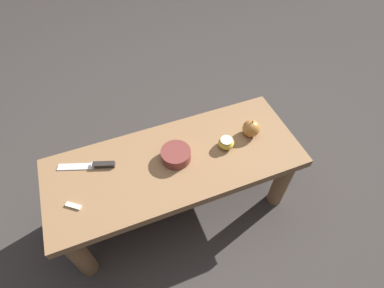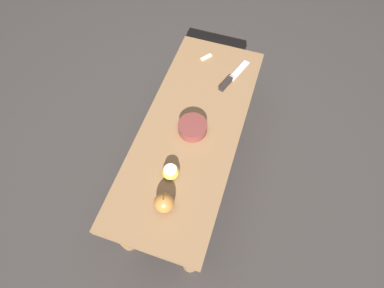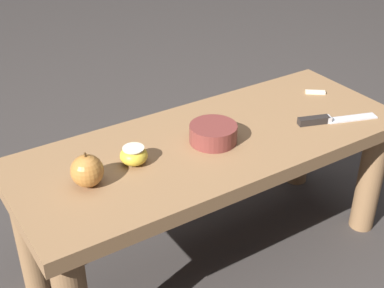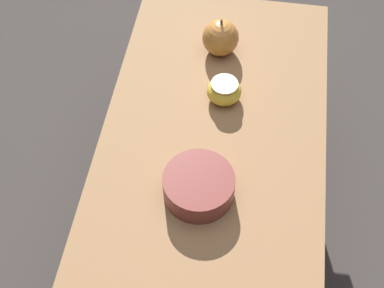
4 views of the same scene
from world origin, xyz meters
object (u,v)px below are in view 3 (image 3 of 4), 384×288
at_px(apple_cut, 134,155).
at_px(bowl, 213,133).
at_px(apple_whole, 87,171).
at_px(wooden_bench, 213,165).
at_px(knife, 326,120).

distance_m(apple_cut, bowl, 0.23).
bearing_deg(apple_whole, apple_cut, -169.67).
bearing_deg(apple_whole, wooden_bench, -177.63).
height_order(wooden_bench, knife, knife).
bearing_deg(wooden_bench, bowl, 47.02).
relative_size(knife, apple_whole, 2.68).
bearing_deg(apple_whole, bowl, -179.05).
xyz_separation_m(apple_cut, bowl, (-0.23, 0.02, 0.00)).
distance_m(wooden_bench, bowl, 0.11).
bearing_deg(apple_cut, apple_whole, 10.33).
bearing_deg(bowl, apple_cut, -4.60).
relative_size(apple_cut, bowl, 0.55).
xyz_separation_m(knife, apple_cut, (0.56, -0.10, 0.02)).
bearing_deg(knife, apple_whole, -167.40).
relative_size(knife, apple_cut, 3.37).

